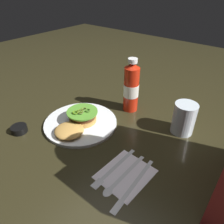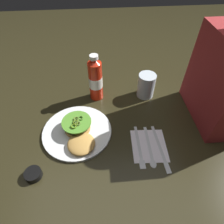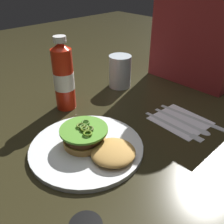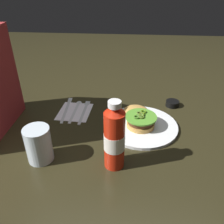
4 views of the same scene
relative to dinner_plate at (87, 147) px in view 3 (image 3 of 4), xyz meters
name	(u,v)px [view 3 (image 3 of 4)]	position (x,y,z in m)	size (l,w,h in m)	color
ground_plane	(119,146)	(0.05, 0.07, -0.01)	(3.00, 3.00, 0.00)	#2A2615
dinner_plate	(87,147)	(0.00, 0.00, 0.00)	(0.29, 0.29, 0.01)	white
burger_sandwich	(94,142)	(0.02, 0.01, 0.03)	(0.20, 0.13, 0.05)	#C79347
ketchup_bottle	(64,77)	(-0.22, 0.09, 0.10)	(0.06, 0.06, 0.23)	red
water_glass	(120,71)	(-0.21, 0.34, 0.05)	(0.08, 0.08, 0.12)	silver
napkin	(180,121)	(0.09, 0.29, 0.00)	(0.16, 0.14, 0.00)	white
fork_utensil	(178,127)	(0.11, 0.25, 0.00)	(0.20, 0.02, 0.00)	silver
spoon_utensil	(189,124)	(0.12, 0.29, 0.00)	(0.19, 0.03, 0.00)	silver
butter_knife	(196,118)	(0.12, 0.33, 0.00)	(0.22, 0.03, 0.00)	silver
diner_person	(203,21)	(-0.06, 0.62, 0.22)	(0.32, 0.19, 0.53)	maroon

